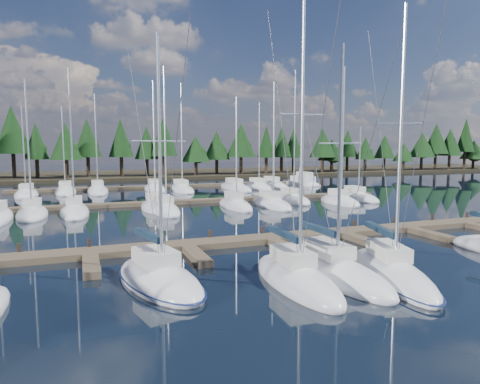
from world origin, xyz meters
name	(u,v)px	position (x,y,z in m)	size (l,w,h in m)	color
ground	(217,216)	(0.00, 30.00, 0.00)	(260.00, 260.00, 0.00)	black
far_shore	(139,174)	(0.00, 90.00, 0.30)	(220.00, 30.00, 0.60)	black
main_dock	(272,240)	(0.00, 17.36, 0.20)	(44.00, 6.13, 0.90)	brown
back_docks	(176,193)	(0.00, 49.58, 0.20)	(50.00, 21.80, 0.40)	brown
front_sailboat_1	(159,279)	(-8.94, 11.11, 0.28)	(4.82, 8.42, 12.71)	silver
front_sailboat_2	(296,278)	(-2.63, 8.82, 0.31)	(2.78, 8.35, 14.95)	silver
front_sailboat_3	(331,270)	(-0.19, 9.44, 0.28)	(3.07, 9.54, 12.54)	silver
front_sailboat_4	(391,272)	(2.44, 7.99, 0.29)	(4.97, 9.63, 14.27)	silver
back_sailboat_rows	(182,196)	(-0.13, 45.12, 0.27)	(42.59, 32.04, 16.71)	silver
motor_yacht_right	(303,183)	(23.68, 55.99, 0.43)	(5.10, 8.07, 3.81)	silver
tree_line	(148,143)	(0.82, 80.22, 7.44)	(184.76, 11.75, 13.92)	black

